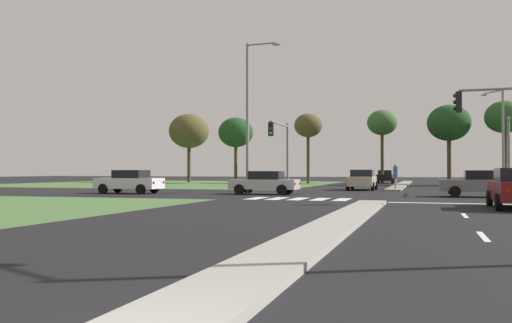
{
  "coord_description": "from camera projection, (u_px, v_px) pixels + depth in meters",
  "views": [
    {
      "loc": [
        2.27,
        -3.2,
        1.48
      ],
      "look_at": [
        -6.88,
        26.3,
        2.01
      ],
      "focal_mm": 38.34,
      "sensor_mm": 36.0,
      "label": 1
    }
  ],
  "objects": [
    {
      "name": "treeline_near",
      "position": [
        189.0,
        131.0,
        70.78
      ],
      "size": [
        5.2,
        5.2,
        8.85
      ],
      "color": "#423323",
      "rests_on": "ground"
    },
    {
      "name": "crosswalk_bar_near",
      "position": [
        256.0,
        198.0,
        29.28
      ],
      "size": [
        0.7,
        2.8,
        0.01
      ],
      "primitive_type": "cube",
      "color": "silver",
      "rests_on": "ground"
    },
    {
      "name": "median_island_far",
      "position": [
        402.0,
        184.0,
        56.23
      ],
      "size": [
        1.2,
        36.0,
        0.14
      ],
      "primitive_type": "cube",
      "color": "gray",
      "rests_on": "ground"
    },
    {
      "name": "treeline_third",
      "position": [
        308.0,
        126.0,
        65.26
      ],
      "size": [
        3.34,
        3.34,
        8.34
      ],
      "color": "#423323",
      "rests_on": "ground"
    },
    {
      "name": "pedestrian_at_median",
      "position": [
        395.0,
        173.0,
        41.34
      ],
      "size": [
        0.34,
        0.34,
        1.89
      ],
      "rotation": [
        0.0,
        0.0,
        3.79
      ],
      "color": "#9E8966",
      "rests_on": "median_island_far"
    },
    {
      "name": "car_white_fourth",
      "position": [
        129.0,
        181.0,
        35.73
      ],
      "size": [
        4.33,
        2.02,
        1.53
      ],
      "rotation": [
        0.0,
        0.0,
        1.57
      ],
      "color": "silver",
      "rests_on": "ground"
    },
    {
      "name": "crosswalk_bar_second",
      "position": [
        277.0,
        199.0,
        28.94
      ],
      "size": [
        0.7,
        2.8,
        0.01
      ],
      "primitive_type": "cube",
      "color": "silver",
      "rests_on": "ground"
    },
    {
      "name": "traffic_signal_far_left",
      "position": [
        281.0,
        142.0,
        39.15
      ],
      "size": [
        0.32,
        4.97,
        5.06
      ],
      "color": "gray",
      "rests_on": "ground"
    },
    {
      "name": "stop_bar_near",
      "position": [
        461.0,
        204.0,
        24.54
      ],
      "size": [
        6.4,
        0.5,
        0.01
      ],
      "primitive_type": "cube",
      "color": "silver",
      "rests_on": "ground"
    },
    {
      "name": "car_silver_third",
      "position": [
        265.0,
        182.0,
        34.42
      ],
      "size": [
        4.31,
        1.97,
        1.46
      ],
      "rotation": [
        0.0,
        0.0,
        1.57
      ],
      "color": "#B7B7BC",
      "rests_on": "ground"
    },
    {
      "name": "car_beige_sixth",
      "position": [
        362.0,
        180.0,
        42.03
      ],
      "size": [
        2.07,
        4.31,
        1.56
      ],
      "rotation": [
        0.0,
        0.0,
        3.14
      ],
      "color": "#BCAD8E",
      "rests_on": "ground"
    },
    {
      "name": "treeline_fourth",
      "position": [
        382.0,
        123.0,
        63.23
      ],
      "size": [
        3.45,
        3.45,
        8.55
      ],
      "color": "#423323",
      "rests_on": "ground"
    },
    {
      "name": "median_island_near",
      "position": [
        334.0,
        225.0,
        14.21
      ],
      "size": [
        1.2,
        22.0,
        0.14
      ],
      "primitive_type": "cube",
      "color": "gray",
      "rests_on": "ground"
    },
    {
      "name": "grass_verge_far_left",
      "position": [
        175.0,
        184.0,
        63.3
      ],
      "size": [
        35.0,
        35.0,
        0.01
      ],
      "primitive_type": "cube",
      "color": "#476B38",
      "rests_on": "ground"
    },
    {
      "name": "crosswalk_bar_third",
      "position": [
        298.0,
        199.0,
        28.6
      ],
      "size": [
        0.7,
        2.8,
        0.01
      ],
      "primitive_type": "cube",
      "color": "silver",
      "rests_on": "ground"
    },
    {
      "name": "lane_dash_second",
      "position": [
        483.0,
        237.0,
        12.23
      ],
      "size": [
        0.14,
        2.0,
        0.01
      ],
      "primitive_type": "cube",
      "color": "silver",
      "rests_on": "ground"
    },
    {
      "name": "crosswalk_bar_fifth",
      "position": [
        342.0,
        200.0,
        27.92
      ],
      "size": [
        0.7,
        2.8,
        0.01
      ],
      "primitive_type": "cube",
      "color": "silver",
      "rests_on": "ground"
    },
    {
      "name": "treeline_second",
      "position": [
        236.0,
        133.0,
        65.27
      ],
      "size": [
        4.18,
        4.18,
        7.86
      ],
      "color": "#423323",
      "rests_on": "ground"
    },
    {
      "name": "ground_plane",
      "position": [
        385.0,
        196.0,
        32.35
      ],
      "size": [
        200.0,
        200.0,
        0.0
      ],
      "primitive_type": "plane",
      "color": "black"
    },
    {
      "name": "car_grey_near",
      "position": [
        482.0,
        183.0,
        30.82
      ],
      "size": [
        4.62,
        2.04,
        1.51
      ],
      "rotation": [
        0.0,
        0.0,
        1.57
      ],
      "color": "slate",
      "rests_on": "ground"
    },
    {
      "name": "treeline_seventh",
      "position": [
        504.0,
        118.0,
        55.0
      ],
      "size": [
        3.84,
        3.84,
        8.55
      ],
      "color": "#423323",
      "rests_on": "ground"
    },
    {
      "name": "lane_dash_third",
      "position": [
        465.0,
        216.0,
        17.96
      ],
      "size": [
        0.14,
        2.0,
        0.01
      ],
      "primitive_type": "cube",
      "color": "silver",
      "rests_on": "ground"
    },
    {
      "name": "car_black_seventh",
      "position": [
        385.0,
        177.0,
        64.77
      ],
      "size": [
        1.99,
        4.17,
        1.56
      ],
      "rotation": [
        0.0,
        0.0,
        3.14
      ],
      "color": "black",
      "rests_on": "ground"
    },
    {
      "name": "street_lamp_second",
      "position": [
        250.0,
        110.0,
        34.43
      ],
      "size": [
        2.32,
        0.31,
        9.54
      ],
      "color": "gray",
      "rests_on": "ground"
    },
    {
      "name": "street_lamp_third",
      "position": [
        501.0,
        132.0,
        45.48
      ],
      "size": [
        1.61,
        2.18,
        8.3
      ],
      "color": "gray",
      "rests_on": "ground"
    },
    {
      "name": "crosswalk_bar_fourth",
      "position": [
        320.0,
        199.0,
        28.26
      ],
      "size": [
        0.7,
        2.8,
        0.01
      ],
      "primitive_type": "cube",
      "color": "silver",
      "rests_on": "ground"
    },
    {
      "name": "treeline_sixth",
      "position": [
        449.0,
        123.0,
        57.45
      ],
      "size": [
        4.48,
        4.48,
        8.44
      ],
      "color": "#423323",
      "rests_on": "ground"
    }
  ]
}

